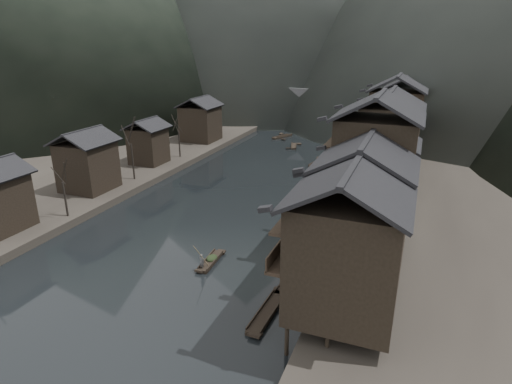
% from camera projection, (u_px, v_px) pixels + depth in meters
% --- Properties ---
extents(water, '(300.00, 300.00, 0.00)m').
position_uv_depth(water, '(184.00, 253.00, 43.46)').
color(water, black).
rests_on(water, ground).
extents(right_bank, '(40.00, 200.00, 1.80)m').
position_uv_depth(right_bank, '(512.00, 173.00, 66.22)').
color(right_bank, '#2D2823').
rests_on(right_bank, ground).
extents(left_bank, '(40.00, 200.00, 1.20)m').
position_uv_depth(left_bank, '(136.00, 138.00, 90.26)').
color(left_bank, '#2D2823').
rests_on(left_bank, ground).
extents(stilt_houses, '(9.00, 67.60, 16.25)m').
position_uv_depth(stilt_houses, '(387.00, 141.00, 51.29)').
color(stilt_houses, black).
rests_on(stilt_houses, ground).
extents(left_houses, '(8.10, 53.20, 8.73)m').
position_uv_depth(left_houses, '(133.00, 140.00, 66.16)').
color(left_houses, black).
rests_on(left_houses, left_bank).
extents(bare_trees, '(3.77, 41.85, 7.54)m').
position_uv_depth(bare_trees, '(117.00, 151.00, 57.64)').
color(bare_trees, black).
rests_on(bare_trees, left_bank).
extents(moored_sampans, '(2.89, 60.88, 0.47)m').
position_uv_depth(moored_sampans, '(342.00, 199.00, 57.42)').
color(moored_sampans, black).
rests_on(moored_sampans, water).
extents(midriver_boats, '(14.85, 40.96, 0.45)m').
position_uv_depth(midriver_boats, '(305.00, 140.00, 90.01)').
color(midriver_boats, black).
rests_on(midriver_boats, water).
extents(stone_bridge, '(40.00, 6.00, 9.00)m').
position_uv_depth(stone_bridge, '(333.00, 105.00, 104.79)').
color(stone_bridge, '#4C4C4F').
rests_on(stone_bridge, ground).
extents(hero_sampan, '(1.24, 4.72, 0.43)m').
position_uv_depth(hero_sampan, '(211.00, 261.00, 41.41)').
color(hero_sampan, black).
rests_on(hero_sampan, water).
extents(cargo_heap, '(1.03, 1.35, 0.62)m').
position_uv_depth(cargo_heap, '(212.00, 255.00, 41.41)').
color(cargo_heap, black).
rests_on(cargo_heap, hero_sampan).
extents(boatman, '(0.63, 0.49, 1.54)m').
position_uv_depth(boatman, '(202.00, 259.00, 39.67)').
color(boatman, '#515153').
rests_on(boatman, hero_sampan).
extents(bamboo_pole, '(0.73, 2.26, 3.58)m').
position_uv_depth(bamboo_pole, '(202.00, 235.00, 38.73)').
color(bamboo_pole, '#8C7A51').
rests_on(bamboo_pole, boatman).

